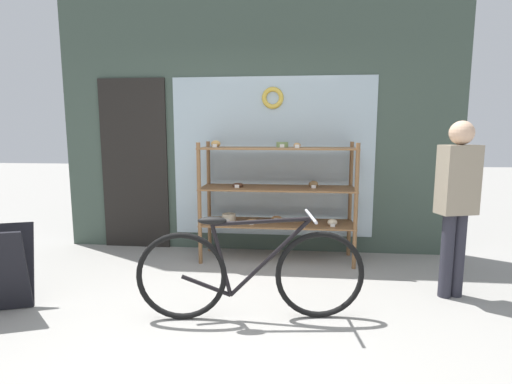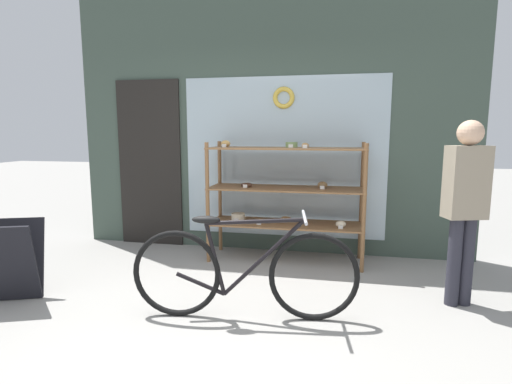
# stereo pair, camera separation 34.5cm
# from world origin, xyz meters

# --- Properties ---
(ground_plane) EXTENTS (30.00, 30.00, 0.00)m
(ground_plane) POSITION_xyz_m (0.00, 0.00, 0.00)
(ground_plane) COLOR gray
(storefront_facade) EXTENTS (4.81, 0.13, 3.78)m
(storefront_facade) POSITION_xyz_m (-0.04, 2.27, 1.83)
(storefront_facade) COLOR #3D4C42
(storefront_facade) RESTS_ON ground_plane
(display_case) EXTENTS (1.72, 0.52, 1.36)m
(display_case) POSITION_xyz_m (0.26, 1.88, 0.81)
(display_case) COLOR brown
(display_case) RESTS_ON ground_plane
(bicycle) EXTENTS (1.76, 0.46, 0.83)m
(bicycle) POSITION_xyz_m (0.15, 0.37, 0.37)
(bicycle) COLOR black
(bicycle) RESTS_ON ground_plane
(pedestrian) EXTENTS (0.36, 0.26, 1.55)m
(pedestrian) POSITION_xyz_m (1.88, 0.98, 0.90)
(pedestrian) COLOR #282833
(pedestrian) RESTS_ON ground_plane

